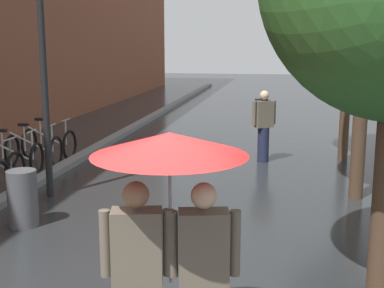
% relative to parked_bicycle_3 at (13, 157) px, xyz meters
% --- Properties ---
extents(kerb_strip, '(0.30, 36.00, 0.12)m').
position_rel_parked_bicycle_3_xyz_m(kerb_strip, '(0.79, 4.26, -0.32)').
color(kerb_strip, slate).
rests_on(kerb_strip, ground).
extents(parked_bicycle_3, '(1.13, 0.79, 0.96)m').
position_rel_parked_bicycle_3_xyz_m(parked_bicycle_3, '(0.00, 0.00, 0.00)').
color(parked_bicycle_3, black).
rests_on(parked_bicycle_3, ground).
extents(parked_bicycle_4, '(1.11, 0.75, 0.96)m').
position_rel_parked_bicycle_3_xyz_m(parked_bicycle_4, '(0.08, 0.78, 0.00)').
color(parked_bicycle_4, black).
rests_on(parked_bicycle_4, ground).
extents(parked_bicycle_5, '(1.10, 0.73, 0.96)m').
position_rel_parked_bicycle_3_xyz_m(parked_bicycle_5, '(0.06, 1.57, 0.00)').
color(parked_bicycle_5, black).
rests_on(parked_bicycle_5, ground).
extents(couple_under_umbrella, '(1.23, 1.23, 2.03)m').
position_rel_parked_bicycle_3_xyz_m(couple_under_umbrella, '(4.60, -5.79, 1.04)').
color(couple_under_umbrella, black).
rests_on(couple_under_umbrella, ground).
extents(street_lamp_post, '(0.24, 0.24, 4.29)m').
position_rel_parked_bicycle_3_xyz_m(street_lamp_post, '(1.39, -1.25, 2.13)').
color(street_lamp_post, black).
rests_on(street_lamp_post, ground).
extents(litter_bin, '(0.44, 0.44, 0.85)m').
position_rel_parked_bicycle_3_xyz_m(litter_bin, '(1.67, -2.73, 0.05)').
color(litter_bin, '#4C4C51').
rests_on(litter_bin, ground).
extents(pedestrian_walking_midground, '(0.52, 0.44, 1.63)m').
position_rel_parked_bicycle_3_xyz_m(pedestrian_walking_midground, '(4.98, 2.18, 0.49)').
color(pedestrian_walking_midground, '#1E233D').
rests_on(pedestrian_walking_midground, ground).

